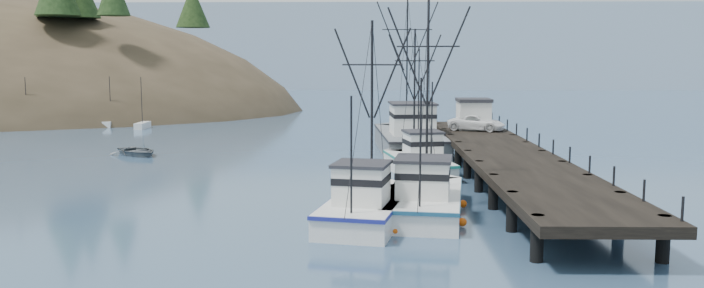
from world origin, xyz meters
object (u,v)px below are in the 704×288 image
pier (505,155)px  pickup_truck (477,123)px  work_vessel (409,138)px  motorboat (137,155)px  trawler_mid (368,205)px  trawler_far (417,162)px  trawler_near (425,198)px  pier_shed (474,114)px

pier → pickup_truck: 13.28m
pickup_truck → pier: bearing=-157.6°
work_vessel → motorboat: 24.12m
trawler_mid → trawler_far: bearing=76.4°
pier → trawler_near: trawler_near is taller
trawler_near → pickup_truck: (6.59, 24.16, 1.88)m
trawler_far → motorboat: 25.41m
pickup_truck → work_vessel: bearing=104.2°
trawler_mid → pier_shed: trawler_mid is taller
work_vessel → pickup_truck: size_ratio=3.52×
trawler_mid → pier_shed: 29.16m
trawler_mid → trawler_far: trawler_far is taller
trawler_mid → pier_shed: size_ratio=3.38×
trawler_far → pickup_truck: size_ratio=2.18×
pier → trawler_near: size_ratio=3.65×
pier_shed → pier: bearing=-90.0°
trawler_far → motorboat: (-23.80, 8.88, -0.82)m
trawler_mid → work_vessel: size_ratio=0.61×
trawler_near → trawler_mid: 3.70m
trawler_far → pier_shed: 14.01m
work_vessel → pier_shed: (5.90, 0.37, 2.19)m
pier_shed → trawler_near: bearing=-104.3°
work_vessel → trawler_near: bearing=-91.3°
pier → pier_shed: 14.61m
work_vessel → pier_shed: bearing=3.6°
trawler_near → trawler_far: (0.51, 13.03, 0.00)m
trawler_near → pier_shed: (6.49, 25.43, 2.60)m
pier → pickup_truck: size_ratio=8.77×
motorboat → trawler_near: bearing=-87.9°
pier_shed → pickup_truck: pier_shed is taller
work_vessel → trawler_far: bearing=-90.4°
trawler_far → pickup_truck: 12.82m
trawler_near → motorboat: (-23.29, 21.91, -0.82)m
work_vessel → pickup_truck: bearing=-8.6°
work_vessel → motorboat: bearing=-172.5°
trawler_mid → work_vessel: 27.29m
pier_shed → pickup_truck: 1.46m
trawler_near → trawler_far: size_ratio=1.10×
work_vessel → trawler_mid: bearing=-97.8°
trawler_mid → pickup_truck: 27.94m
pier → work_vessel: work_vessel is taller
work_vessel → pier_shed: size_ratio=5.52×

